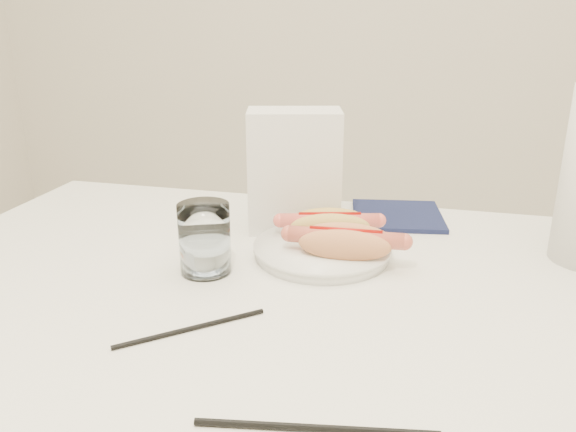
% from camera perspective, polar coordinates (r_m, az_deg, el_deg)
% --- Properties ---
extents(table, '(1.20, 0.80, 0.75)m').
position_cam_1_polar(table, '(0.83, -0.12, -10.81)').
color(table, white).
rests_on(table, ground).
extents(plate, '(0.22, 0.22, 0.02)m').
position_cam_1_polar(plate, '(0.89, 3.43, -3.55)').
color(plate, white).
rests_on(plate, table).
extents(hotdog_left, '(0.16, 0.09, 0.04)m').
position_cam_1_polar(hotdog_left, '(0.92, 4.17, -0.83)').
color(hotdog_left, '#DEB658').
rests_on(hotdog_left, plate).
extents(hotdog_right, '(0.17, 0.07, 0.05)m').
position_cam_1_polar(hotdog_right, '(0.85, 5.76, -2.61)').
color(hotdog_right, '#DD8A56').
rests_on(hotdog_right, plate).
extents(water_glass, '(0.08, 0.08, 0.10)m').
position_cam_1_polar(water_glass, '(0.83, -8.33, -2.24)').
color(water_glass, white).
rests_on(water_glass, table).
extents(chopstick_near, '(0.15, 0.13, 0.01)m').
position_cam_1_polar(chopstick_near, '(0.71, -9.65, -11.01)').
color(chopstick_near, black).
rests_on(chopstick_near, table).
extents(chopstick_far, '(0.22, 0.04, 0.01)m').
position_cam_1_polar(chopstick_far, '(0.56, 2.80, -20.41)').
color(chopstick_far, black).
rests_on(chopstick_far, table).
extents(napkin_box, '(0.17, 0.12, 0.21)m').
position_cam_1_polar(napkin_box, '(0.98, 0.63, 4.53)').
color(napkin_box, silver).
rests_on(napkin_box, table).
extents(navy_napkin, '(0.18, 0.18, 0.01)m').
position_cam_1_polar(navy_napkin, '(1.08, 10.86, 0.05)').
color(navy_napkin, '#13193C').
rests_on(navy_napkin, table).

